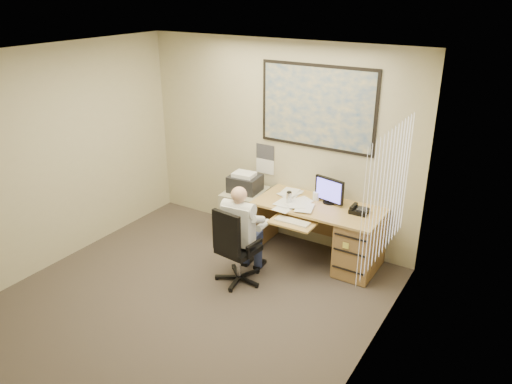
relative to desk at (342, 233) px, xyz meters
The scene contains 8 objects.
room_shell 2.40m from the desk, 121.17° to the right, with size 4.00×4.50×2.70m.
desk is the anchor object (origin of this frame).
world_map 1.61m from the desk, 150.21° to the left, with size 1.56×0.03×1.06m, color #1E4C93.
wall_calendar 1.52m from the desk, 165.65° to the left, with size 0.28×0.01×0.42m, color white.
window_blinds 1.76m from the desk, 53.16° to the right, with size 0.06×1.40×1.30m, color beige, non-canonical shape.
filing_cabinet 1.44m from the desk, behind, with size 0.55×0.65×0.98m.
office_chair 1.38m from the desk, 130.92° to the right, with size 0.64×0.64×0.97m.
person 1.33m from the desk, 133.24° to the right, with size 0.50×0.71×1.21m, color silver, non-canonical shape.
Camera 1 is at (3.13, -3.40, 3.33)m, focal length 35.00 mm.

